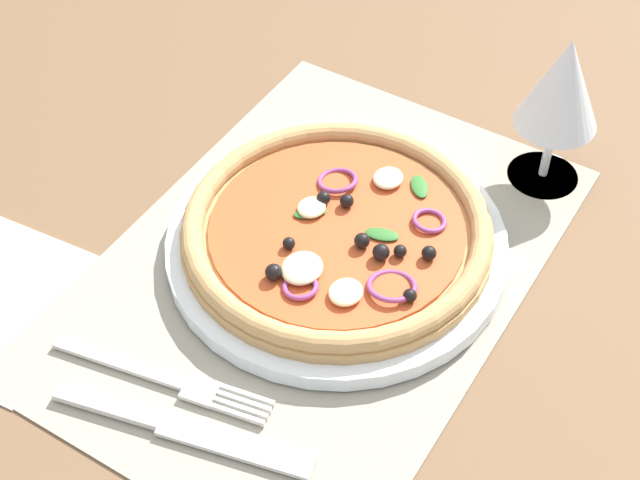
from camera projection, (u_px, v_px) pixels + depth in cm
name	position (u px, v px, depth cm)	size (l,w,h in cm)	color
ground_plane	(315.00, 279.00, 81.98)	(190.00, 140.00, 2.40)	brown
placemat	(315.00, 267.00, 80.96)	(46.74, 32.12, 0.40)	gray
plate	(337.00, 244.00, 81.46)	(28.45, 28.45, 1.48)	white
pizza	(337.00, 230.00, 80.08)	(25.82, 25.82, 2.69)	tan
fork	(172.00, 381.00, 72.71)	(4.74, 17.98, 0.44)	silver
knife	(184.00, 429.00, 69.82)	(6.14, 19.85, 0.62)	silver
wine_glass	(562.00, 87.00, 81.28)	(7.20, 7.20, 14.90)	silver
napkin	(5.00, 304.00, 78.29)	(15.39, 13.85, 0.36)	silver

